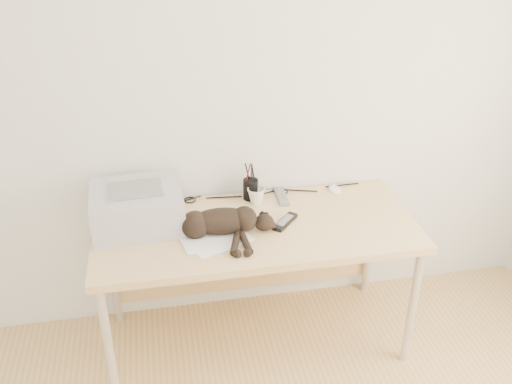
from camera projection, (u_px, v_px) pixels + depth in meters
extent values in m
plane|color=silver|center=(242.00, 94.00, 2.87)|extent=(3.50, 0.00, 3.50)
cube|color=tan|center=(256.00, 229.00, 2.84)|extent=(1.60, 0.70, 0.04)
cylinder|color=silver|center=(109.00, 347.00, 2.63)|extent=(0.04, 0.04, 0.70)
cylinder|color=silver|center=(413.00, 307.00, 2.88)|extent=(0.04, 0.04, 0.70)
cylinder|color=silver|center=(113.00, 271.00, 3.15)|extent=(0.04, 0.04, 0.70)
cylinder|color=silver|center=(370.00, 242.00, 3.40)|extent=(0.04, 0.04, 0.70)
cube|color=tan|center=(245.00, 246.00, 3.27)|extent=(1.48, 0.02, 0.60)
cube|color=#B7B7BC|center=(137.00, 208.00, 2.79)|extent=(0.45, 0.39, 0.19)
cube|color=black|center=(137.00, 206.00, 2.78)|extent=(0.37, 0.04, 0.12)
cube|color=slate|center=(135.00, 189.00, 2.74)|extent=(0.27, 0.20, 0.01)
cube|color=white|center=(218.00, 239.00, 2.71)|extent=(0.35, 0.31, 0.00)
cube|color=white|center=(211.00, 237.00, 2.73)|extent=(0.33, 0.26, 0.00)
ellipsoid|color=black|center=(222.00, 221.00, 2.74)|extent=(0.32, 0.15, 0.13)
sphere|color=black|center=(195.00, 225.00, 2.72)|extent=(0.14, 0.14, 0.14)
ellipsoid|color=black|center=(264.00, 222.00, 2.76)|extent=(0.10, 0.09, 0.08)
cone|color=black|center=(262.00, 212.00, 2.78)|extent=(0.04, 0.05, 0.04)
cone|color=black|center=(267.00, 214.00, 2.78)|extent=(0.04, 0.05, 0.05)
cylinder|color=black|center=(236.00, 242.00, 2.66)|extent=(0.04, 0.18, 0.03)
cylinder|color=black|center=(245.00, 242.00, 2.67)|extent=(0.04, 0.18, 0.03)
cylinder|color=black|center=(169.00, 230.00, 2.77)|extent=(0.20, 0.04, 0.02)
imported|color=white|center=(256.00, 196.00, 3.01)|extent=(0.12, 0.12, 0.09)
cylinder|color=black|center=(251.00, 189.00, 3.04)|extent=(0.08, 0.08, 0.11)
cylinder|color=#990C0C|center=(248.00, 177.00, 3.01)|extent=(0.01, 0.01, 0.15)
cylinder|color=navy|center=(252.00, 176.00, 3.02)|extent=(0.01, 0.01, 0.15)
cylinder|color=black|center=(251.00, 178.00, 3.00)|extent=(0.01, 0.01, 0.15)
cube|color=slate|center=(281.00, 196.00, 3.07)|extent=(0.06, 0.19, 0.02)
cube|color=black|center=(285.00, 222.00, 2.84)|extent=(0.15, 0.16, 0.02)
ellipsoid|color=white|center=(335.00, 188.00, 3.14)|extent=(0.07, 0.11, 0.03)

